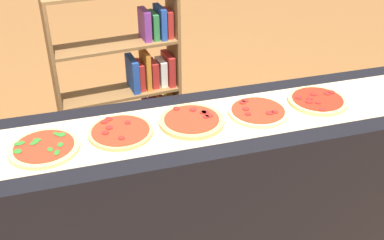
% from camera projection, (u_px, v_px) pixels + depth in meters
% --- Properties ---
extents(counter, '(2.46, 0.57, 0.94)m').
position_uv_depth(counter, '(192.00, 205.00, 2.28)').
color(counter, black).
rests_on(counter, ground_plane).
extents(parchment_paper, '(2.28, 0.37, 0.00)m').
position_uv_depth(parchment_paper, '(192.00, 124.00, 2.04)').
color(parchment_paper, tan).
rests_on(parchment_paper, counter).
extents(pizza_spinach_0, '(0.29, 0.29, 0.02)m').
position_uv_depth(pizza_spinach_0, '(44.00, 147.00, 1.86)').
color(pizza_spinach_0, '#DBB26B').
rests_on(pizza_spinach_0, parchment_paper).
extents(pizza_pepperoni_1, '(0.28, 0.28, 0.02)m').
position_uv_depth(pizza_pepperoni_1, '(121.00, 132.00, 1.96)').
color(pizza_pepperoni_1, tan).
rests_on(pizza_pepperoni_1, parchment_paper).
extents(pizza_pepperoni_2, '(0.29, 0.29, 0.03)m').
position_uv_depth(pizza_pepperoni_2, '(192.00, 121.00, 2.04)').
color(pizza_pepperoni_2, tan).
rests_on(pizza_pepperoni_2, parchment_paper).
extents(pizza_pepperoni_3, '(0.27, 0.27, 0.02)m').
position_uv_depth(pizza_pepperoni_3, '(258.00, 112.00, 2.11)').
color(pizza_pepperoni_3, '#E5C17F').
rests_on(pizza_pepperoni_3, parchment_paper).
extents(pizza_pepperoni_4, '(0.28, 0.28, 0.02)m').
position_uv_depth(pizza_pepperoni_4, '(317.00, 100.00, 2.20)').
color(pizza_pepperoni_4, '#DBB26B').
rests_on(pizza_pepperoni_4, parchment_paper).
extents(bookshelf, '(0.79, 0.30, 1.31)m').
position_uv_depth(bookshelf, '(136.00, 93.00, 2.97)').
color(bookshelf, brown).
rests_on(bookshelf, ground_plane).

